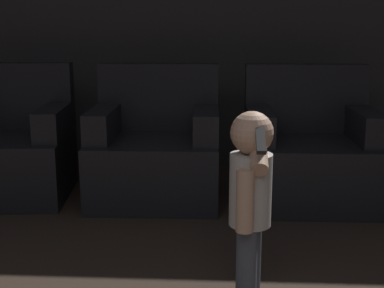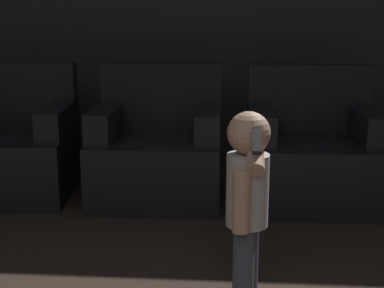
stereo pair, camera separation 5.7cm
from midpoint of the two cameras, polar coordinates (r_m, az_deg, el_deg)
name	(u,v)px [view 1 (the left image)]	position (r m, az deg, el deg)	size (l,w,h in m)	color
wall_back	(186,9)	(4.50, -0.97, 14.21)	(8.40, 0.05, 2.60)	#33302D
armchair_left	(7,150)	(3.96, -19.51, -0.57)	(0.92, 0.86, 0.91)	black
armchair_middle	(156,152)	(3.68, -4.31, -0.82)	(0.87, 0.80, 0.91)	black
armchair_right	(309,154)	(3.70, 11.95, -1.02)	(0.86, 0.79, 0.91)	black
person_toddler	(251,190)	(2.29, 5.56, -4.92)	(0.18, 0.33, 0.83)	#474C56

